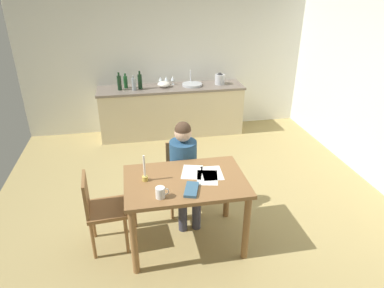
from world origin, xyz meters
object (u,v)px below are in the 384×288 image
at_px(bottle_vinegar, 126,82).
at_px(dining_table, 185,190).
at_px(bottle_wine_red, 134,84).
at_px(mixing_bowl, 164,84).
at_px(person_seated, 184,165).
at_px(bottle_sauce, 140,81).
at_px(candlestick, 145,174).
at_px(bottle_oil, 119,83).
at_px(sink_unit, 192,84).
at_px(book_magazine, 191,190).
at_px(chair_at_table, 182,174).
at_px(stovetop_kettle, 220,79).
at_px(wine_glass_near_sink, 173,79).
at_px(coffee_mug, 161,193).
at_px(wine_glass_by_kettle, 166,79).
at_px(wine_glass_back_left, 160,79).
at_px(chair_side_empty, 101,208).

bearing_deg(bottle_vinegar, dining_table, -79.81).
relative_size(bottle_wine_red, mixing_bowl, 1.15).
distance_m(person_seated, mixing_bowl, 2.49).
distance_m(person_seated, bottle_sauce, 2.50).
relative_size(candlestick, bottle_oil, 0.92).
distance_m(sink_unit, bottle_sauce, 0.94).
relative_size(candlestick, book_magazine, 1.12).
bearing_deg(chair_at_table, stovetop_kettle, 65.23).
bearing_deg(mixing_bowl, candlestick, -100.02).
xyz_separation_m(book_magazine, wine_glass_near_sink, (0.27, 3.34, 0.20)).
bearing_deg(stovetop_kettle, bottle_wine_red, -177.00).
distance_m(mixing_bowl, wine_glass_near_sink, 0.23).
bearing_deg(stovetop_kettle, person_seated, -113.40).
bearing_deg(sink_unit, bottle_wine_red, -175.29).
bearing_deg(bottle_sauce, book_magazine, -84.12).
distance_m(dining_table, bottle_wine_red, 2.94).
xyz_separation_m(chair_at_table, sink_unit, (0.56, 2.32, 0.45)).
xyz_separation_m(chair_at_table, bottle_vinegar, (-0.62, 2.40, 0.53)).
height_order(person_seated, bottle_sauce, bottle_sauce).
bearing_deg(chair_at_table, coffee_mug, -110.60).
bearing_deg(candlestick, book_magazine, -32.17).
xyz_separation_m(bottle_vinegar, wine_glass_by_kettle, (0.73, 0.07, -0.00)).
bearing_deg(sink_unit, dining_table, -101.90).
height_order(wine_glass_near_sink, wine_glass_back_left, same).
relative_size(book_magazine, bottle_wine_red, 0.99).
height_order(dining_table, stovetop_kettle, stovetop_kettle).
bearing_deg(bottle_oil, chair_side_empty, -94.53).
relative_size(chair_side_empty, bottle_vinegar, 3.38).
relative_size(chair_side_empty, book_magazine, 3.46).
relative_size(dining_table, bottle_oil, 4.01).
bearing_deg(chair_side_empty, mixing_bowl, 71.02).
relative_size(bottle_oil, mixing_bowl, 1.38).
distance_m(coffee_mug, bottle_sauce, 3.22).
bearing_deg(person_seated, wine_glass_back_left, 90.00).
bearing_deg(wine_glass_by_kettle, sink_unit, -17.99).
xyz_separation_m(dining_table, bottle_sauce, (-0.30, 2.95, 0.36)).
bearing_deg(bottle_sauce, dining_table, -84.17).
distance_m(bottle_vinegar, bottle_sauce, 0.27).
height_order(coffee_mug, book_magazine, coffee_mug).
bearing_deg(wine_glass_by_kettle, bottle_wine_red, -158.57).
bearing_deg(sink_unit, wine_glass_near_sink, 156.37).
height_order(person_seated, wine_glass_back_left, person_seated).
bearing_deg(book_magazine, wine_glass_by_kettle, 104.78).
bearing_deg(stovetop_kettle, candlestick, -117.87).
bearing_deg(bottle_wine_red, wine_glass_by_kettle, 21.43).
xyz_separation_m(dining_table, person_seated, (0.07, 0.51, 0.01)).
relative_size(bottle_oil, bottle_sauce, 0.98).
distance_m(dining_table, bottle_vinegar, 3.12).
distance_m(book_magazine, wine_glass_by_kettle, 3.35).
bearing_deg(person_seated, book_magazine, -93.80).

